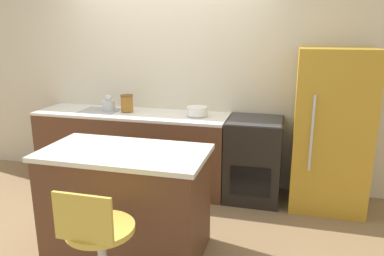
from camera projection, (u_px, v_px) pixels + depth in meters
name	position (u px, v px, depth m)	size (l,w,h in m)	color
ground_plane	(150.00, 198.00, 4.29)	(14.00, 14.00, 0.00)	#8E704C
wall_back	(167.00, 77.00, 4.59)	(8.00, 0.06, 2.60)	beige
back_counter	(133.00, 149.00, 4.57)	(2.32, 0.64, 0.92)	brown
kitchen_island	(126.00, 201.00, 3.19)	(1.38, 0.74, 0.91)	brown
oven_range	(254.00, 159.00, 4.21)	(0.60, 0.65, 0.92)	black
refrigerator	(331.00, 130.00, 3.91)	(0.76, 0.67, 1.70)	gold
stool_chair	(99.00, 250.00, 2.49)	(0.46, 0.46, 0.93)	#B7B7BC
kettle	(109.00, 104.00, 4.53)	(0.15, 0.15, 0.19)	silver
mixing_bowl	(197.00, 111.00, 4.27)	(0.24, 0.24, 0.10)	white
canister_jar	(127.00, 103.00, 4.47)	(0.15, 0.15, 0.20)	#9E6623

